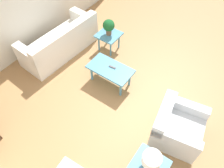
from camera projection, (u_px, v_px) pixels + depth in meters
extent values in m
plane|color=#A87A4C|center=(130.00, 101.00, 4.70)|extent=(14.00, 14.00, 0.00)
cube|color=white|center=(60.00, 45.00, 5.53)|extent=(0.93, 2.04, 0.41)
cube|color=white|center=(66.00, 37.00, 5.10)|extent=(0.32, 2.00, 0.40)
cube|color=white|center=(83.00, 18.00, 5.71)|extent=(0.82, 0.25, 0.26)
cube|color=white|center=(27.00, 55.00, 4.83)|extent=(0.82, 0.25, 0.26)
cube|color=silver|center=(177.00, 130.00, 4.04)|extent=(0.97, 1.00, 0.43)
cube|color=silver|center=(165.00, 113.00, 3.84)|extent=(0.35, 0.89, 0.29)
cube|color=silver|center=(176.00, 138.00, 3.60)|extent=(0.85, 0.30, 0.19)
cube|color=silver|center=(186.00, 106.00, 4.00)|extent=(0.85, 0.30, 0.19)
cube|color=teal|center=(110.00, 69.00, 4.71)|extent=(0.98, 0.54, 0.04)
cylinder|color=teal|center=(130.00, 79.00, 4.83)|extent=(0.05, 0.05, 0.41)
cylinder|color=teal|center=(101.00, 64.00, 5.12)|extent=(0.05, 0.05, 0.41)
cylinder|color=teal|center=(121.00, 89.00, 4.65)|extent=(0.05, 0.05, 0.41)
cylinder|color=teal|center=(92.00, 73.00, 4.94)|extent=(0.05, 0.05, 0.41)
cube|color=teal|center=(109.00, 35.00, 5.40)|extent=(0.54, 0.54, 0.04)
cylinder|color=teal|center=(119.00, 41.00, 5.61)|extent=(0.04, 0.04, 0.44)
cylinder|color=teal|center=(107.00, 36.00, 5.74)|extent=(0.04, 0.04, 0.44)
cylinder|color=teal|center=(111.00, 49.00, 5.42)|extent=(0.04, 0.04, 0.44)
cylinder|color=teal|center=(99.00, 43.00, 5.55)|extent=(0.04, 0.04, 0.44)
cube|color=teal|center=(149.00, 166.00, 3.38)|extent=(0.54, 0.54, 0.04)
cylinder|color=teal|center=(162.00, 168.00, 3.59)|extent=(0.04, 0.04, 0.44)
cylinder|color=teal|center=(143.00, 156.00, 3.72)|extent=(0.04, 0.04, 0.44)
cylinder|color=brown|center=(109.00, 32.00, 5.33)|extent=(0.13, 0.13, 0.14)
sphere|color=#195B28|center=(109.00, 25.00, 5.18)|extent=(0.29, 0.29, 0.29)
cylinder|color=red|center=(150.00, 164.00, 3.29)|extent=(0.12, 0.12, 0.18)
cylinder|color=white|center=(152.00, 159.00, 3.15)|extent=(0.29, 0.29, 0.18)
cube|color=#4C4C51|center=(112.00, 67.00, 4.70)|extent=(0.16, 0.06, 0.02)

